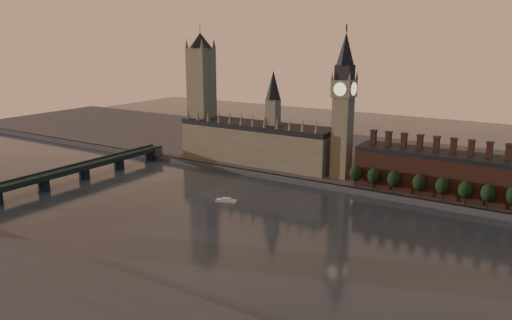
{
  "coord_description": "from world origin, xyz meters",
  "views": [
    {
      "loc": [
        144.82,
        -215.81,
        102.77
      ],
      "look_at": [
        -27.46,
        55.0,
        23.28
      ],
      "focal_mm": 35.0,
      "sensor_mm": 36.0,
      "label": 1
    }
  ],
  "objects": [
    {
      "name": "ground",
      "position": [
        0.0,
        0.0,
        0.0
      ],
      "size": [
        900.0,
        900.0,
        0.0
      ],
      "primitive_type": "plane",
      "color": "black",
      "rests_on": "ground"
    },
    {
      "name": "embankment_tree_2",
      "position": [
        53.87,
        93.57,
        13.47
      ],
      "size": [
        8.6,
        8.6,
        14.88
      ],
      "color": "black",
      "rests_on": "north_bank"
    },
    {
      "name": "embankment_tree_0",
      "position": [
        27.86,
        93.51,
        13.47
      ],
      "size": [
        8.6,
        8.6,
        14.88
      ],
      "color": "black",
      "rests_on": "north_bank"
    },
    {
      "name": "embankment_tree_1",
      "position": [
        40.39,
        93.85,
        13.47
      ],
      "size": [
        8.6,
        8.6,
        14.88
      ],
      "color": "black",
      "rests_on": "north_bank"
    },
    {
      "name": "westminster_bridge",
      "position": [
        -155.0,
        -2.7,
        7.44
      ],
      "size": [
        14.0,
        200.0,
        11.55
      ],
      "color": "black",
      "rests_on": "ground"
    },
    {
      "name": "chimney_block",
      "position": [
        80.0,
        110.0,
        17.82
      ],
      "size": [
        110.0,
        25.0,
        37.0
      ],
      "color": "#552D20",
      "rests_on": "north_bank"
    },
    {
      "name": "big_ben",
      "position": [
        10.0,
        110.0,
        56.83
      ],
      "size": [
        15.0,
        15.0,
        107.0
      ],
      "color": "#787055",
      "rests_on": "north_bank"
    },
    {
      "name": "embankment_tree_4",
      "position": [
        83.97,
        94.33,
        13.47
      ],
      "size": [
        8.6,
        8.6,
        14.88
      ],
      "color": "black",
      "rests_on": "north_bank"
    },
    {
      "name": "victoria_tower",
      "position": [
        -120.0,
        115.0,
        59.09
      ],
      "size": [
        24.0,
        24.0,
        108.0
      ],
      "color": "#787055",
      "rests_on": "north_bank"
    },
    {
      "name": "embankment_tree_3",
      "position": [
        69.87,
        94.45,
        13.47
      ],
      "size": [
        8.6,
        8.6,
        14.88
      ],
      "color": "black",
      "rests_on": "north_bank"
    },
    {
      "name": "embankment_tree_6",
      "position": [
        109.96,
        93.77,
        13.47
      ],
      "size": [
        8.6,
        8.6,
        14.88
      ],
      "color": "black",
      "rests_on": "north_bank"
    },
    {
      "name": "river_boat",
      "position": [
        -33.97,
        29.9,
        1.04
      ],
      "size": [
        14.16,
        7.46,
        2.72
      ],
      "rotation": [
        0.0,
        0.0,
        0.28
      ],
      "color": "#BCBCBC",
      "rests_on": "ground"
    },
    {
      "name": "north_bank",
      "position": [
        0.0,
        178.04,
        2.0
      ],
      "size": [
        900.0,
        182.0,
        4.0
      ],
      "color": "#434347",
      "rests_on": "ground"
    },
    {
      "name": "palace_of_westminster",
      "position": [
        -64.41,
        114.91,
        21.63
      ],
      "size": [
        130.0,
        30.3,
        74.0
      ],
      "color": "#787055",
      "rests_on": "north_bank"
    },
    {
      "name": "embankment_tree_5",
      "position": [
        97.43,
        93.77,
        13.47
      ],
      "size": [
        8.6,
        8.6,
        14.88
      ],
      "color": "black",
      "rests_on": "north_bank"
    }
  ]
}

